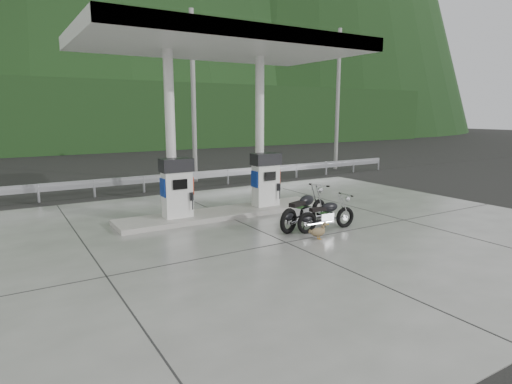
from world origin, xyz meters
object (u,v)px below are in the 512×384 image
gas_pump_left (177,188)px  gas_pump_right (266,180)px  duck (318,232)px  motorcycle_right (304,210)px  motorcycle_left (327,215)px

gas_pump_left → gas_pump_right: (3.20, 0.00, 0.00)m
gas_pump_left → duck: (2.48, -3.70, -0.86)m
motorcycle_right → gas_pump_right: bearing=63.4°
gas_pump_left → motorcycle_right: 3.90m
gas_pump_left → duck: 4.54m
gas_pump_left → duck: size_ratio=3.36×
motorcycle_right → gas_pump_left: bearing=118.7°
gas_pump_right → motorcycle_right: (-0.31, -2.57, -0.54)m
gas_pump_left → motorcycle_right: size_ratio=0.83×
motorcycle_left → motorcycle_right: size_ratio=0.85×
gas_pump_right → motorcycle_left: 3.20m
gas_pump_left → motorcycle_right: bearing=-41.6°
gas_pump_right → duck: gas_pump_right is taller
gas_pump_right → motorcycle_left: bearing=-89.1°
gas_pump_right → motorcycle_left: (0.05, -3.14, -0.62)m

